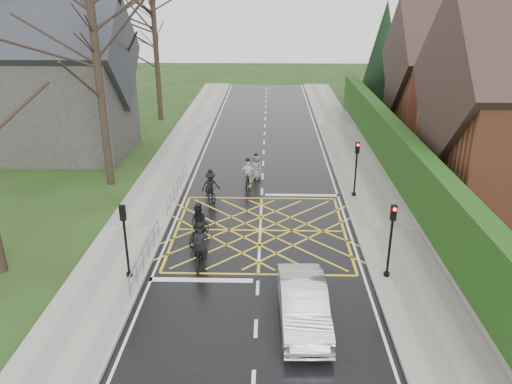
{
  "coord_description": "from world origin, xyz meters",
  "views": [
    {
      "loc": [
        0.39,
        -21.44,
        10.63
      ],
      "look_at": [
        -0.25,
        1.7,
        1.3
      ],
      "focal_mm": 35.0,
      "sensor_mm": 36.0,
      "label": 1
    }
  ],
  "objects_px": {
    "cyclist_rear": "(201,252)",
    "cyclist_mid": "(211,189)",
    "car": "(303,304)",
    "cyclist_lead": "(256,170)",
    "cyclist_front": "(248,176)",
    "cyclist_back": "(199,227)"
  },
  "relations": [
    {
      "from": "cyclist_front",
      "to": "cyclist_lead",
      "type": "bearing_deg",
      "value": 76.84
    },
    {
      "from": "car",
      "to": "cyclist_front",
      "type": "bearing_deg",
      "value": 98.74
    },
    {
      "from": "cyclist_rear",
      "to": "cyclist_mid",
      "type": "xyz_separation_m",
      "value": [
        -0.39,
        7.09,
        0.01
      ]
    },
    {
      "from": "cyclist_rear",
      "to": "car",
      "type": "xyz_separation_m",
      "value": [
        4.01,
        -3.78,
        0.11
      ]
    },
    {
      "from": "cyclist_front",
      "to": "cyclist_rear",
      "type": "bearing_deg",
      "value": -94.19
    },
    {
      "from": "cyclist_back",
      "to": "car",
      "type": "distance_m",
      "value": 7.31
    },
    {
      "from": "cyclist_rear",
      "to": "cyclist_front",
      "type": "distance_m",
      "value": 9.2
    },
    {
      "from": "cyclist_lead",
      "to": "car",
      "type": "height_order",
      "value": "cyclist_lead"
    },
    {
      "from": "cyclist_mid",
      "to": "cyclist_lead",
      "type": "bearing_deg",
      "value": 30.62
    },
    {
      "from": "cyclist_lead",
      "to": "car",
      "type": "xyz_separation_m",
      "value": [
        2.01,
        -14.14,
        0.18
      ]
    },
    {
      "from": "cyclist_mid",
      "to": "cyclist_back",
      "type": "bearing_deg",
      "value": -112.67
    },
    {
      "from": "cyclist_front",
      "to": "car",
      "type": "distance_m",
      "value": 13.07
    },
    {
      "from": "cyclist_rear",
      "to": "cyclist_back",
      "type": "xyz_separation_m",
      "value": [
        -0.34,
        2.1,
        0.1
      ]
    },
    {
      "from": "cyclist_mid",
      "to": "cyclist_lead",
      "type": "xyz_separation_m",
      "value": [
        2.39,
        3.27,
        -0.07
      ]
    },
    {
      "from": "cyclist_mid",
      "to": "car",
      "type": "height_order",
      "value": "cyclist_mid"
    },
    {
      "from": "cyclist_front",
      "to": "cyclist_lead",
      "type": "xyz_separation_m",
      "value": [
        0.44,
        1.3,
        -0.08
      ]
    },
    {
      "from": "cyclist_mid",
      "to": "car",
      "type": "relative_size",
      "value": 0.42
    },
    {
      "from": "cyclist_rear",
      "to": "cyclist_lead",
      "type": "bearing_deg",
      "value": 80.15
    },
    {
      "from": "cyclist_rear",
      "to": "cyclist_mid",
      "type": "relative_size",
      "value": 1.06
    },
    {
      "from": "cyclist_lead",
      "to": "car",
      "type": "distance_m",
      "value": 14.28
    },
    {
      "from": "cyclist_back",
      "to": "cyclist_lead",
      "type": "bearing_deg",
      "value": 93.73
    },
    {
      "from": "cyclist_mid",
      "to": "cyclist_rear",
      "type": "bearing_deg",
      "value": -110.1
    }
  ]
}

